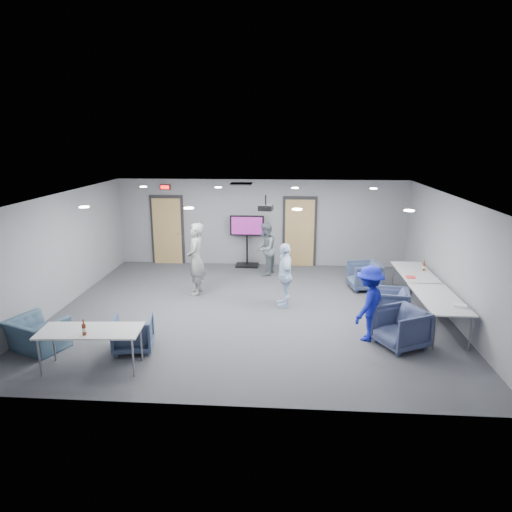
# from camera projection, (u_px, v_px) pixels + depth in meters

# --- Properties ---
(floor) EXTENTS (9.00, 9.00, 0.00)m
(floor) POSITION_uv_depth(u_px,v_px,m) (251.00, 310.00, 10.79)
(floor) COLOR #383A40
(floor) RESTS_ON ground
(ceiling) EXTENTS (9.00, 9.00, 0.00)m
(ceiling) POSITION_uv_depth(u_px,v_px,m) (251.00, 196.00, 10.10)
(ceiling) COLOR silver
(ceiling) RESTS_ON wall_back
(wall_back) EXTENTS (9.00, 0.02, 2.70)m
(wall_back) POSITION_uv_depth(u_px,v_px,m) (261.00, 223.00, 14.30)
(wall_back) COLOR slate
(wall_back) RESTS_ON floor
(wall_front) EXTENTS (9.00, 0.02, 2.70)m
(wall_front) POSITION_uv_depth(u_px,v_px,m) (228.00, 324.00, 6.58)
(wall_front) COLOR slate
(wall_front) RESTS_ON floor
(wall_left) EXTENTS (0.02, 8.00, 2.70)m
(wall_left) POSITION_uv_depth(u_px,v_px,m) (61.00, 251.00, 10.75)
(wall_left) COLOR slate
(wall_left) RESTS_ON floor
(wall_right) EXTENTS (0.02, 8.00, 2.70)m
(wall_right) POSITION_uv_depth(u_px,v_px,m) (452.00, 258.00, 10.13)
(wall_right) COLOR slate
(wall_right) RESTS_ON floor
(door_left) EXTENTS (1.06, 0.17, 2.24)m
(door_left) POSITION_uv_depth(u_px,v_px,m) (167.00, 231.00, 14.54)
(door_left) COLOR black
(door_left) RESTS_ON wall_back
(door_right) EXTENTS (1.06, 0.17, 2.24)m
(door_right) POSITION_uv_depth(u_px,v_px,m) (299.00, 232.00, 14.25)
(door_right) COLOR black
(door_right) RESTS_ON wall_back
(exit_sign) EXTENTS (0.32, 0.08, 0.16)m
(exit_sign) POSITION_uv_depth(u_px,v_px,m) (165.00, 187.00, 14.17)
(exit_sign) COLOR black
(exit_sign) RESTS_ON wall_back
(hvac_diffuser) EXTENTS (0.60, 0.60, 0.03)m
(hvac_diffuser) POSITION_uv_depth(u_px,v_px,m) (241.00, 184.00, 12.84)
(hvac_diffuser) COLOR black
(hvac_diffuser) RESTS_ON ceiling
(downlights) EXTENTS (6.18, 3.78, 0.02)m
(downlights) POSITION_uv_depth(u_px,v_px,m) (251.00, 196.00, 10.11)
(downlights) COLOR white
(downlights) RESTS_ON ceiling
(person_a) EXTENTS (0.48, 0.70, 1.87)m
(person_a) POSITION_uv_depth(u_px,v_px,m) (196.00, 259.00, 11.66)
(person_a) COLOR gray
(person_a) RESTS_ON floor
(person_b) EXTENTS (0.75, 0.88, 1.56)m
(person_b) POSITION_uv_depth(u_px,v_px,m) (265.00, 249.00, 13.35)
(person_b) COLOR slate
(person_b) RESTS_ON floor
(person_c) EXTENTS (0.50, 0.95, 1.55)m
(person_c) POSITION_uv_depth(u_px,v_px,m) (285.00, 275.00, 10.86)
(person_c) COLOR #C6DCFF
(person_c) RESTS_ON floor
(person_d) EXTENTS (1.00, 1.14, 1.53)m
(person_d) POSITION_uv_depth(u_px,v_px,m) (369.00, 303.00, 9.04)
(person_d) COLOR #181F9C
(person_d) RESTS_ON floor
(chair_right_a) EXTENTS (0.93, 0.91, 0.74)m
(chair_right_a) POSITION_uv_depth(u_px,v_px,m) (364.00, 276.00, 12.16)
(chair_right_a) COLOR #37455F
(chair_right_a) RESTS_ON floor
(chair_right_b) EXTENTS (0.82, 0.80, 0.65)m
(chair_right_b) POSITION_uv_depth(u_px,v_px,m) (392.00, 303.00, 10.29)
(chair_right_b) COLOR #3A4465
(chair_right_b) RESTS_ON floor
(chair_right_c) EXTENTS (1.14, 1.13, 0.77)m
(chair_right_c) POSITION_uv_depth(u_px,v_px,m) (401.00, 328.00, 8.81)
(chair_right_c) COLOR #384060
(chair_right_c) RESTS_ON floor
(chair_front_a) EXTENTS (0.85, 0.87, 0.68)m
(chair_front_a) POSITION_uv_depth(u_px,v_px,m) (133.00, 333.00, 8.68)
(chair_front_a) COLOR #394662
(chair_front_a) RESTS_ON floor
(chair_front_b) EXTENTS (1.22, 1.15, 0.63)m
(chair_front_b) POSITION_uv_depth(u_px,v_px,m) (37.00, 334.00, 8.70)
(chair_front_b) COLOR #3C5469
(chair_front_b) RESTS_ON floor
(table_right_a) EXTENTS (0.79, 1.90, 0.73)m
(table_right_a) POSITION_uv_depth(u_px,v_px,m) (415.00, 273.00, 11.30)
(table_right_a) COLOR #BBBDC0
(table_right_a) RESTS_ON floor
(table_right_b) EXTENTS (0.82, 1.98, 0.73)m
(table_right_b) POSITION_uv_depth(u_px,v_px,m) (439.00, 300.00, 9.46)
(table_right_b) COLOR #BBBDC0
(table_right_b) RESTS_ON floor
(table_front_left) EXTENTS (1.79, 0.85, 0.73)m
(table_front_left) POSITION_uv_depth(u_px,v_px,m) (90.00, 332.00, 7.89)
(table_front_left) COLOR #BBBDC0
(table_front_left) RESTS_ON floor
(bottle_front) EXTENTS (0.07, 0.07, 0.28)m
(bottle_front) POSITION_uv_depth(u_px,v_px,m) (84.00, 329.00, 7.66)
(bottle_front) COLOR #5A220F
(bottle_front) RESTS_ON table_front_left
(bottle_right) EXTENTS (0.07, 0.07, 0.26)m
(bottle_right) POSITION_uv_depth(u_px,v_px,m) (424.00, 267.00, 11.35)
(bottle_right) COLOR #5A220F
(bottle_right) RESTS_ON table_right_a
(snack_box) EXTENTS (0.21, 0.14, 0.04)m
(snack_box) POSITION_uv_depth(u_px,v_px,m) (410.00, 277.00, 10.77)
(snack_box) COLOR #E23938
(snack_box) RESTS_ON table_right_a
(wrapper) EXTENTS (0.27, 0.23, 0.05)m
(wrapper) POSITION_uv_depth(u_px,v_px,m) (460.00, 306.00, 8.93)
(wrapper) COLOR white
(wrapper) RESTS_ON table_right_b
(tv_stand) EXTENTS (1.06, 0.50, 1.62)m
(tv_stand) POSITION_uv_depth(u_px,v_px,m) (247.00, 238.00, 14.20)
(tv_stand) COLOR black
(tv_stand) RESTS_ON floor
(projector) EXTENTS (0.35, 0.33, 0.35)m
(projector) POSITION_uv_depth(u_px,v_px,m) (266.00, 208.00, 10.36)
(projector) COLOR black
(projector) RESTS_ON ceiling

